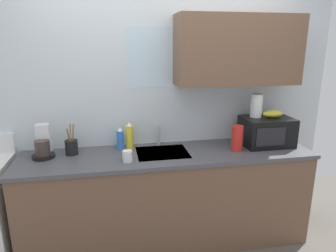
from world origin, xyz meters
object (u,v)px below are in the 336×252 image
(banana_bunch, at_px, (273,114))
(mug_white, at_px, (128,156))
(microwave, at_px, (266,131))
(paper_towel_roll, at_px, (256,106))
(cereal_canister, at_px, (237,138))
(coffee_maker, at_px, (43,145))
(utensil_crock, at_px, (72,147))
(dish_soap_bottle_yellow, at_px, (130,136))
(dish_soap_bottle_blue, at_px, (120,139))

(banana_bunch, bearing_deg, mug_white, -172.23)
(banana_bunch, height_order, mug_white, banana_bunch)
(microwave, xyz_separation_m, paper_towel_roll, (-0.10, 0.05, 0.24))
(mug_white, bearing_deg, paper_towel_roll, 10.94)
(cereal_canister, height_order, mug_white, cereal_canister)
(microwave, distance_m, banana_bunch, 0.18)
(paper_towel_roll, bearing_deg, microwave, -27.38)
(coffee_maker, xyz_separation_m, utensil_crock, (0.23, 0.01, -0.03))
(dish_soap_bottle_yellow, height_order, dish_soap_bottle_blue, dish_soap_bottle_yellow)
(dish_soap_bottle_blue, height_order, mug_white, dish_soap_bottle_blue)
(utensil_crock, bearing_deg, mug_white, -28.63)
(coffee_maker, distance_m, mug_white, 0.75)
(coffee_maker, height_order, dish_soap_bottle_blue, coffee_maker)
(cereal_canister, height_order, utensil_crock, utensil_crock)
(utensil_crock, bearing_deg, paper_towel_roll, -0.66)
(microwave, xyz_separation_m, cereal_canister, (-0.34, -0.10, -0.02))
(dish_soap_bottle_yellow, xyz_separation_m, dish_soap_bottle_blue, (-0.09, -0.01, -0.02))
(cereal_canister, distance_m, utensil_crock, 1.49)
(dish_soap_bottle_yellow, relative_size, mug_white, 2.65)
(dish_soap_bottle_blue, height_order, utensil_crock, utensil_crock)
(banana_bunch, xyz_separation_m, dish_soap_bottle_yellow, (-1.35, 0.15, -0.19))
(coffee_maker, xyz_separation_m, dish_soap_bottle_yellow, (0.75, 0.09, 0.01))
(paper_towel_roll, bearing_deg, utensil_crock, 179.34)
(coffee_maker, xyz_separation_m, cereal_canister, (1.71, -0.16, 0.01))
(banana_bunch, relative_size, mug_white, 2.11)
(dish_soap_bottle_yellow, distance_m, utensil_crock, 0.52)
(microwave, height_order, cereal_canister, microwave)
(microwave, bearing_deg, coffee_maker, 178.32)
(dish_soap_bottle_yellow, bearing_deg, utensil_crock, -171.68)
(paper_towel_roll, distance_m, mug_white, 1.31)
(banana_bunch, bearing_deg, cereal_canister, -165.62)
(banana_bunch, relative_size, dish_soap_bottle_yellow, 0.79)
(microwave, distance_m, mug_white, 1.36)
(cereal_canister, relative_size, utensil_crock, 0.81)
(banana_bunch, bearing_deg, dish_soap_bottle_blue, 174.59)
(microwave, height_order, banana_bunch, banana_bunch)
(dish_soap_bottle_yellow, bearing_deg, mug_white, -96.81)
(banana_bunch, distance_m, paper_towel_roll, 0.18)
(coffee_maker, xyz_separation_m, dish_soap_bottle_blue, (0.66, 0.08, -0.01))
(microwave, relative_size, paper_towel_roll, 2.09)
(microwave, bearing_deg, cereal_canister, -163.83)
(microwave, xyz_separation_m, utensil_crock, (-1.82, 0.07, -0.06))
(paper_towel_roll, relative_size, dish_soap_bottle_blue, 1.05)
(banana_bunch, distance_m, mug_white, 1.43)
(coffee_maker, relative_size, dish_soap_bottle_yellow, 1.11)
(paper_towel_roll, distance_m, coffee_maker, 1.97)
(dish_soap_bottle_blue, distance_m, utensil_crock, 0.43)
(dish_soap_bottle_yellow, distance_m, cereal_canister, 0.99)
(cereal_canister, relative_size, mug_white, 2.45)
(paper_towel_roll, relative_size, dish_soap_bottle_yellow, 0.87)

